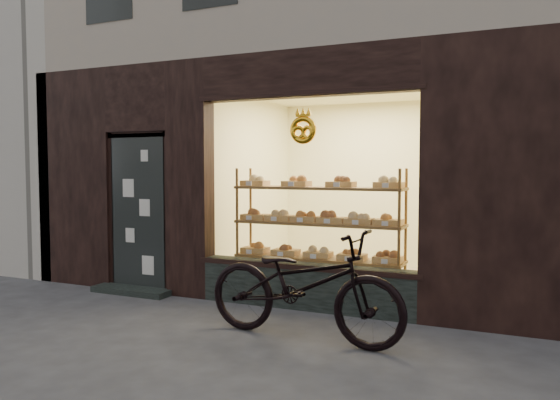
% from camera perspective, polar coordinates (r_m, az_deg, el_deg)
% --- Properties ---
extents(ground, '(90.00, 90.00, 0.00)m').
position_cam_1_polar(ground, '(5.16, -11.25, -16.03)').
color(ground, '#363639').
extents(display_shelf, '(2.20, 0.45, 1.70)m').
position_cam_1_polar(display_shelf, '(6.98, 4.01, -3.55)').
color(display_shelf, brown).
rests_on(display_shelf, ground).
extents(bicycle, '(2.16, 0.88, 1.11)m').
position_cam_1_polar(bicycle, '(5.47, 2.43, -8.80)').
color(bicycle, black).
rests_on(bicycle, ground).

